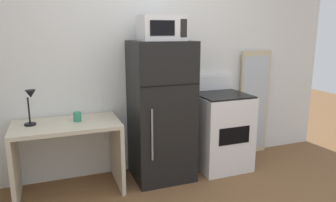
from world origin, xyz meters
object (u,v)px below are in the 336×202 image
at_px(microwave, 161,28).
at_px(refrigerator, 161,111).
at_px(desk, 68,145).
at_px(desk_lamp, 30,101).
at_px(coffee_mug, 77,117).
at_px(leaning_mirror, 254,103).
at_px(oven_range, 221,130).

bearing_deg(microwave, refrigerator, 90.33).
height_order(desk, desk_lamp, desk_lamp).
height_order(coffee_mug, leaning_mirror, leaning_mirror).
bearing_deg(oven_range, desk, -179.90).
distance_m(coffee_mug, leaning_mirror, 2.34).
xyz_separation_m(desk_lamp, leaning_mirror, (2.75, 0.22, -0.29)).
relative_size(refrigerator, microwave, 3.38).
height_order(refrigerator, oven_range, refrigerator).
bearing_deg(microwave, oven_range, 1.37).
bearing_deg(desk, coffee_mug, 12.03).
xyz_separation_m(microwave, oven_range, (0.77, 0.02, -1.22)).
height_order(coffee_mug, microwave, microwave).
bearing_deg(coffee_mug, desk, -167.97).
bearing_deg(microwave, desk_lamp, 177.90).
bearing_deg(microwave, desk, 179.15).
bearing_deg(coffee_mug, desk_lamp, 178.77).
xyz_separation_m(desk, oven_range, (1.79, 0.00, -0.05)).
bearing_deg(oven_range, refrigerator, 179.79).
bearing_deg(refrigerator, leaning_mirror, 10.07).
relative_size(desk, desk_lamp, 2.98).
height_order(refrigerator, microwave, microwave).
height_order(oven_range, leaning_mirror, leaning_mirror).
bearing_deg(leaning_mirror, desk, -173.95).
bearing_deg(leaning_mirror, coffee_mug, -174.25).
bearing_deg(desk, oven_range, 0.10).
relative_size(microwave, oven_range, 0.42).
distance_m(desk_lamp, coffee_mug, 0.47).
height_order(desk, oven_range, oven_range).
height_order(coffee_mug, refrigerator, refrigerator).
distance_m(desk_lamp, leaning_mirror, 2.77).
distance_m(desk, microwave, 1.55).
bearing_deg(desk_lamp, desk, -6.18).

